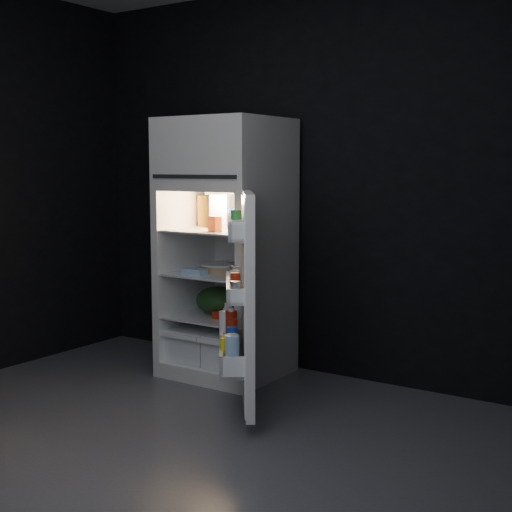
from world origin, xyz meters
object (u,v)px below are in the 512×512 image
Objects in this scene: fridge_door at (242,303)px; yogurt_tray at (234,315)px; milk_jug at (224,211)px; refrigerator at (228,239)px; egg_carton at (241,269)px.

yogurt_tray is at bearing 129.17° from fridge_door.
milk_jug is (-0.65, 0.70, 0.47)m from fridge_door.
egg_carton is (0.16, -0.06, -0.19)m from refrigerator.
refrigerator is 7.42× the size of milk_jug.
refrigerator is at bearing -178.41° from egg_carton.
yogurt_tray is at bearing -38.32° from milk_jug.
refrigerator reaches higher than milk_jug.
milk_jug is 0.73m from yogurt_tray.
yogurt_tray is (0.13, -0.11, -0.50)m from refrigerator.
milk_jug is at bearing -179.31° from egg_carton.
fridge_door is 1.06m from milk_jug.
milk_jug reaches higher than yogurt_tray.
milk_jug is at bearing 154.25° from refrigerator.
egg_carton is at bearing -24.48° from milk_jug.
fridge_door reaches higher than yogurt_tray.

